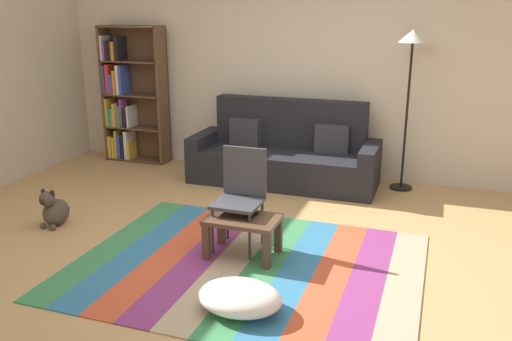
{
  "coord_description": "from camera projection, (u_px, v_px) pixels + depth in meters",
  "views": [
    {
      "loc": [
        1.6,
        -4.12,
        2.07
      ],
      "look_at": [
        0.06,
        0.33,
        0.65
      ],
      "focal_mm": 37.9,
      "sensor_mm": 36.0,
      "label": 1
    }
  ],
  "objects": [
    {
      "name": "tv_remote",
      "position": [
        251.0,
        216.0,
        4.61
      ],
      "size": [
        0.09,
        0.16,
        0.02
      ],
      "primitive_type": "cube",
      "rotation": [
        0.0,
        0.0,
        -0.29
      ],
      "color": "black",
      "rests_on": "coffee_table"
    },
    {
      "name": "standing_lamp",
      "position": [
        411.0,
        58.0,
        6.02
      ],
      "size": [
        0.32,
        0.32,
        1.84
      ],
      "color": "black",
      "rests_on": "ground_plane"
    },
    {
      "name": "pouf",
      "position": [
        240.0,
        297.0,
        3.81
      ],
      "size": [
        0.61,
        0.46,
        0.21
      ],
      "primitive_type": "ellipsoid",
      "color": "white",
      "rests_on": "rug"
    },
    {
      "name": "dog",
      "position": [
        54.0,
        210.0,
        5.32
      ],
      "size": [
        0.22,
        0.35,
        0.4
      ],
      "color": "#473D33",
      "rests_on": "ground_plane"
    },
    {
      "name": "rug",
      "position": [
        247.0,
        265.0,
        4.52
      ],
      "size": [
        2.83,
        2.25,
        0.01
      ],
      "color": "#387F4C",
      "rests_on": "ground_plane"
    },
    {
      "name": "coffee_table",
      "position": [
        243.0,
        226.0,
        4.62
      ],
      "size": [
        0.62,
        0.41,
        0.35
      ],
      "color": "#513826",
      "rests_on": "rug"
    },
    {
      "name": "ground_plane",
      "position": [
        238.0,
        249.0,
        4.83
      ],
      "size": [
        14.0,
        14.0,
        0.0
      ],
      "primitive_type": "plane",
      "color": "tan"
    },
    {
      "name": "bookshelf",
      "position": [
        128.0,
        98.0,
        7.45
      ],
      "size": [
        0.9,
        0.28,
        1.85
      ],
      "color": "brown",
      "rests_on": "ground_plane"
    },
    {
      "name": "couch",
      "position": [
        285.0,
        156.0,
        6.61
      ],
      "size": [
        2.26,
        0.8,
        1.0
      ],
      "color": "black",
      "rests_on": "ground_plane"
    },
    {
      "name": "back_wall",
      "position": [
        310.0,
        68.0,
        6.74
      ],
      "size": [
        6.8,
        0.1,
        2.7
      ],
      "primitive_type": "cube",
      "color": "beige",
      "rests_on": "ground_plane"
    },
    {
      "name": "folding_chair",
      "position": [
        241.0,
        190.0,
        4.75
      ],
      "size": [
        0.4,
        0.4,
        0.9
      ],
      "rotation": [
        0.0,
        0.0,
        -0.59
      ],
      "color": "#38383D",
      "rests_on": "ground_plane"
    }
  ]
}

